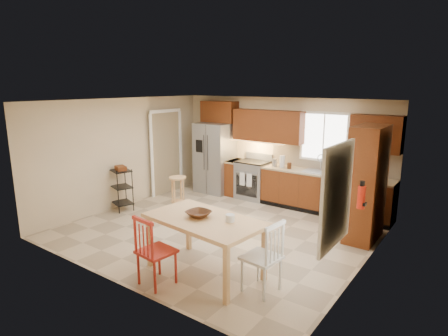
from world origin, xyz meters
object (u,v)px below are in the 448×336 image
object	(u,v)px
soap_bottle	(333,171)
utility_cart	(122,189)
bar_stool	(178,194)
refrigerator	(215,158)
dining_table	(205,246)
table_jar	(230,220)
fire_extinguisher	(361,197)
table_bowl	(199,217)
chair_red	(156,250)
range_stove	(253,180)
pantry	(367,184)
chair_white	(261,256)

from	to	relation	value
soap_bottle	utility_cart	world-z (taller)	soap_bottle
soap_bottle	bar_stool	size ratio (longest dim) A/B	0.24
refrigerator	dining_table	distance (m)	4.47
table_jar	fire_extinguisher	bearing A→B (deg)	48.14
table_bowl	soap_bottle	bearing A→B (deg)	78.54
soap_bottle	chair_red	bearing A→B (deg)	-102.86
range_stove	pantry	distance (m)	3.19
fire_extinguisher	utility_cart	xyz separation A→B (m)	(-5.13, -0.46, -0.62)
pantry	fire_extinguisher	size ratio (longest dim) A/B	5.83
refrigerator	chair_white	world-z (taller)	refrigerator
dining_table	bar_stool	distance (m)	2.96
soap_bottle	range_stove	bearing A→B (deg)	177.60
soap_bottle	chair_red	distance (m)	4.39
chair_white	table_jar	distance (m)	0.69
table_bowl	utility_cart	world-z (taller)	utility_cart
fire_extinguisher	table_bowl	world-z (taller)	fire_extinguisher
chair_red	table_bowl	xyz separation A→B (m)	(0.24, 0.65, 0.35)
chair_white	bar_stool	size ratio (longest dim) A/B	1.32
table_bowl	range_stove	bearing A→B (deg)	109.37
pantry	table_jar	distance (m)	2.86
pantry	utility_cart	distance (m)	5.19
dining_table	chair_red	xyz separation A→B (m)	(-0.35, -0.65, 0.09)
range_stove	table_bowl	distance (m)	3.94
dining_table	table_bowl	xyz separation A→B (m)	(-0.11, 0.00, 0.44)
refrigerator	soap_bottle	world-z (taller)	refrigerator
table_jar	utility_cart	distance (m)	3.92
soap_bottle	table_bowl	xyz separation A→B (m)	(-0.73, -3.61, -0.13)
range_stove	pantry	size ratio (longest dim) A/B	0.44
pantry	dining_table	size ratio (longest dim) A/B	1.19
utility_cart	bar_stool	bearing A→B (deg)	51.96
table_bowl	pantry	bearing A→B (deg)	58.16
soap_bottle	table_jar	bearing A→B (deg)	-93.88
range_stove	dining_table	bearing A→B (deg)	-69.13
pantry	table_jar	xyz separation A→B (m)	(-1.19, -2.60, -0.15)
utility_cart	soap_bottle	bearing A→B (deg)	50.42
soap_bottle	chair_red	size ratio (longest dim) A/B	0.18
utility_cart	table_jar	bearing A→B (deg)	3.01
range_stove	dining_table	size ratio (longest dim) A/B	0.52
dining_table	chair_white	world-z (taller)	chair_white
dining_table	chair_white	bearing A→B (deg)	8.93
bar_stool	dining_table	bearing A→B (deg)	-46.08
chair_red	table_bowl	world-z (taller)	chair_red
chair_white	table_bowl	size ratio (longest dim) A/B	2.90
range_stove	chair_red	world-z (taller)	chair_red
pantry	bar_stool	size ratio (longest dim) A/B	2.68
dining_table	chair_white	distance (m)	0.96
bar_stool	utility_cart	size ratio (longest dim) A/B	0.81
dining_table	range_stove	bearing A→B (deg)	116.79
refrigerator	table_jar	distance (m)	4.59
table_bowl	fire_extinguisher	bearing A→B (deg)	41.39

